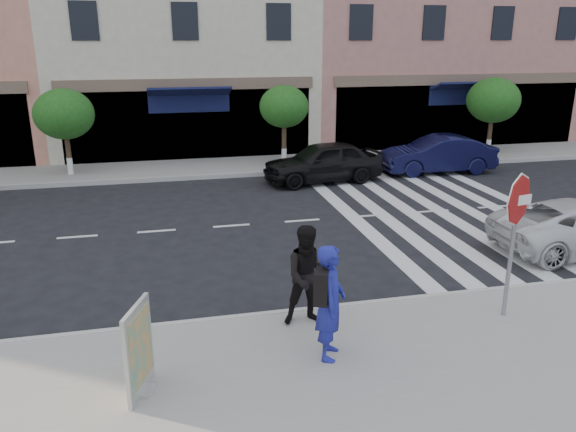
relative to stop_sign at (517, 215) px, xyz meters
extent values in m
plane|color=black|center=(-4.07, 2.54, -2.05)|extent=(120.00, 120.00, 0.00)
cube|color=gray|center=(-4.07, -1.21, -1.97)|extent=(60.00, 4.50, 0.15)
cube|color=gray|center=(-4.07, 13.54, -1.97)|extent=(60.00, 3.00, 0.15)
cube|color=beige|center=(-4.57, 19.54, 3.45)|extent=(11.00, 9.00, 11.00)
cube|color=tan|center=(7.43, 19.54, 4.45)|extent=(13.00, 9.00, 13.00)
cylinder|color=#473323|center=(-9.07, 13.34, -1.10)|extent=(0.18, 0.18, 1.60)
cylinder|color=silver|center=(-9.07, 13.34, -1.60)|extent=(0.20, 0.20, 0.60)
ellipsoid|color=#1D4A15|center=(-9.07, 13.34, 0.27)|extent=(2.10, 2.10, 1.79)
cylinder|color=#473323|center=(-1.07, 13.34, -1.05)|extent=(0.18, 0.18, 1.71)
cylinder|color=silver|center=(-1.07, 13.34, -1.60)|extent=(0.20, 0.20, 0.60)
ellipsoid|color=#1D4A15|center=(-1.07, 13.34, 0.33)|extent=(1.90, 1.90, 1.62)
cylinder|color=#473323|center=(7.93, 13.34, -1.07)|extent=(0.18, 0.18, 1.65)
cylinder|color=silver|center=(7.93, 13.34, -1.60)|extent=(0.20, 0.20, 0.60)
ellipsoid|color=#1D4A15|center=(7.93, 13.34, 0.36)|extent=(2.20, 2.20, 1.87)
cylinder|color=gray|center=(0.00, 0.02, -0.71)|extent=(0.09, 0.09, 2.38)
cylinder|color=white|center=(0.00, 0.01, 0.26)|extent=(0.91, 0.19, 0.93)
cylinder|color=#9E1411|center=(0.00, -0.01, 0.26)|extent=(0.85, 0.19, 0.86)
cube|color=white|center=(0.00, -0.04, 0.26)|extent=(0.48, 0.11, 0.17)
imported|color=navy|center=(-3.46, -0.58, -0.98)|extent=(0.67, 0.79, 1.84)
imported|color=black|center=(-3.50, 0.54, -1.01)|extent=(0.90, 0.72, 1.78)
cube|color=beige|center=(-6.31, -0.90, -1.88)|extent=(0.40, 0.40, 0.04)
cube|color=beige|center=(-6.31, -0.90, -1.23)|extent=(0.36, 0.84, 1.33)
cube|color=#D88C3F|center=(-6.27, -0.91, -1.18)|extent=(0.27, 0.68, 1.03)
imported|color=black|center=(-0.25, 10.71, -1.33)|extent=(4.41, 2.21, 1.44)
imported|color=black|center=(4.38, 11.10, -1.35)|extent=(4.31, 1.67, 1.40)
camera|label=1|loc=(-5.83, -7.97, 2.87)|focal=35.00mm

